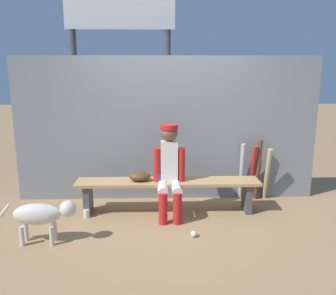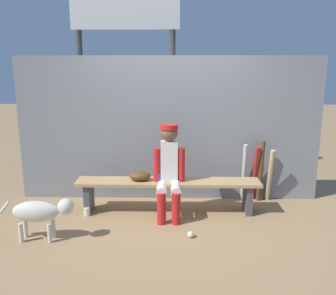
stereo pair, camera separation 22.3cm
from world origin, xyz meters
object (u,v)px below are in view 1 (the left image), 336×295
at_px(bat_wood_natural, 267,174).
at_px(player_seated, 170,168).
at_px(scoreboard, 124,29).
at_px(baseball_glove, 140,176).
at_px(dog, 42,214).
at_px(dugout_bench, 168,187).
at_px(bat_aluminum_silver, 242,172).
at_px(cup_on_bench, 160,177).
at_px(baseball, 194,234).
at_px(cup_on_ground, 87,213).
at_px(bat_wood_dark, 258,170).
at_px(bat_aluminum_red, 252,172).

bearing_deg(bat_wood_natural, player_seated, -160.71).
distance_m(player_seated, scoreboard, 2.63).
xyz_separation_m(baseball_glove, dog, (-1.03, -0.83, -0.16)).
bearing_deg(dog, dugout_bench, 30.66).
xyz_separation_m(bat_aluminum_silver, cup_on_bench, (-1.20, -0.46, 0.07)).
bearing_deg(bat_aluminum_silver, baseball, -124.64).
height_order(dugout_bench, dog, dog).
xyz_separation_m(baseball_glove, cup_on_ground, (-0.69, -0.15, -0.45)).
relative_size(bat_wood_dark, scoreboard, 0.25).
relative_size(dugout_bench, player_seated, 2.03).
xyz_separation_m(dugout_bench, player_seated, (0.02, -0.11, 0.30)).
relative_size(baseball_glove, dog, 0.33).
bearing_deg(baseball_glove, cup_on_bench, -4.93).
bearing_deg(bat_wood_dark, dog, -155.51).
bearing_deg(bat_wood_natural, dugout_bench, -164.73).
relative_size(bat_aluminum_silver, cup_on_bench, 7.73).
distance_m(dugout_bench, baseball_glove, 0.40).
bearing_deg(dugout_bench, cup_on_bench, -168.05).
height_order(bat_aluminum_red, scoreboard, scoreboard).
bearing_deg(bat_wood_natural, cup_on_ground, -167.74).
relative_size(bat_wood_natural, scoreboard, 0.22).
bearing_deg(bat_wood_dark, bat_aluminum_silver, 173.53).
xyz_separation_m(bat_wood_natural, cup_on_ground, (-2.52, -0.55, -0.34)).
bearing_deg(cup_on_ground, bat_wood_dark, 13.20).
distance_m(bat_aluminum_silver, bat_wood_dark, 0.23).
bearing_deg(bat_aluminum_red, dog, -154.58).
xyz_separation_m(baseball, cup_on_ground, (-1.34, 0.60, 0.02)).
height_order(baseball_glove, cup_on_bench, baseball_glove).
xyz_separation_m(bat_aluminum_silver, baseball, (-0.82, -1.18, -0.39)).
bearing_deg(dog, cup_on_ground, 63.80).
height_order(cup_on_ground, scoreboard, scoreboard).
bearing_deg(bat_wood_dark, bat_aluminum_red, 166.05).
relative_size(baseball_glove, bat_aluminum_red, 0.33).
relative_size(bat_wood_natural, cup_on_ground, 7.29).
distance_m(baseball_glove, bat_wood_natural, 1.87).
bearing_deg(bat_wood_natural, dog, -156.74).
distance_m(player_seated, bat_wood_natural, 1.54).
bearing_deg(cup_on_ground, player_seated, 2.33).
height_order(dugout_bench, bat_wood_dark, bat_wood_dark).
height_order(baseball_glove, cup_on_ground, baseball_glove).
xyz_separation_m(bat_wood_dark, scoreboard, (-2.00, 1.19, 2.08)).
distance_m(bat_aluminum_silver, scoreboard, 2.98).
xyz_separation_m(player_seated, cup_on_ground, (-1.08, -0.04, -0.59)).
xyz_separation_m(scoreboard, dog, (-0.72, -2.43, -2.20)).
relative_size(bat_wood_dark, cup_on_bench, 8.27).
distance_m(baseball, dog, 1.70).
xyz_separation_m(dugout_bench, bat_aluminum_red, (1.25, 0.43, 0.07)).
bearing_deg(scoreboard, bat_aluminum_red, -31.33).
relative_size(bat_aluminum_red, scoreboard, 0.23).
bearing_deg(dog, bat_aluminum_red, 25.42).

